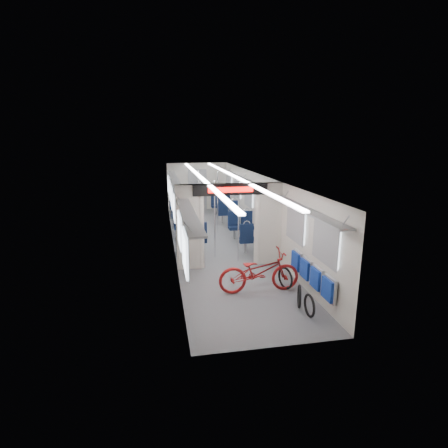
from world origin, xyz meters
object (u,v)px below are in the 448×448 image
(bike_hoop_a, at_px, (309,307))
(bike_hoop_b, at_px, (299,297))
(seat_bay_near_left, at_px, (189,229))
(seat_bay_far_right, at_px, (224,207))
(bicycle, at_px, (259,272))
(stanchion_near_right, at_px, (238,222))
(seat_bay_near_right, at_px, (247,230))
(stanchion_far_left, at_px, (199,202))
(stanchion_near_left, at_px, (215,220))
(flip_bench, at_px, (311,274))
(bike_hoop_c, at_px, (285,279))
(stanchion_far_right, at_px, (218,202))
(seat_bay_far_left, at_px, (182,207))

(bike_hoop_a, xyz_separation_m, bike_hoop_b, (-0.05, 0.41, 0.01))
(seat_bay_near_left, height_order, seat_bay_far_right, seat_bay_near_left)
(bicycle, distance_m, stanchion_near_right, 2.22)
(bicycle, relative_size, seat_bay_far_right, 0.94)
(seat_bay_near_left, relative_size, stanchion_near_right, 0.92)
(bicycle, relative_size, stanchion_near_right, 0.82)
(bike_hoop_b, relative_size, seat_bay_near_right, 0.25)
(bike_hoop_b, xyz_separation_m, stanchion_far_left, (-1.36, 6.42, 0.93))
(seat_bay_near_left, distance_m, seat_bay_far_right, 4.10)
(seat_bay_near_right, bearing_deg, stanchion_far_left, 125.07)
(bike_hoop_b, height_order, seat_bay_near_right, seat_bay_near_right)
(bike_hoop_a, distance_m, stanchion_near_left, 4.19)
(flip_bench, relative_size, stanchion_near_left, 0.91)
(seat_bay_near_left, bearing_deg, bike_hoop_c, -63.82)
(stanchion_near_right, xyz_separation_m, stanchion_far_left, (-0.73, 3.39, 0.00))
(seat_bay_near_right, bearing_deg, seat_bay_far_right, 90.00)
(bike_hoop_c, relative_size, stanchion_far_right, 0.24)
(seat_bay_far_left, relative_size, stanchion_near_left, 1.00)
(bike_hoop_a, bearing_deg, bike_hoop_b, 96.36)
(bike_hoop_b, bearing_deg, seat_bay_far_left, 102.48)
(flip_bench, xyz_separation_m, seat_bay_near_left, (-2.29, 4.48, -0.03))
(seat_bay_far_right, height_order, stanchion_near_left, stanchion_near_left)
(flip_bench, height_order, bike_hoop_b, flip_bench)
(bicycle, relative_size, stanchion_far_left, 0.82)
(bike_hoop_a, bearing_deg, flip_bench, 64.74)
(seat_bay_near_left, distance_m, seat_bay_near_right, 1.90)
(seat_bay_near_right, height_order, stanchion_far_left, stanchion_far_left)
(bike_hoop_c, height_order, stanchion_far_right, stanchion_far_right)
(stanchion_near_right, bearing_deg, bike_hoop_b, -78.34)
(seat_bay_near_right, relative_size, seat_bay_far_left, 0.85)
(flip_bench, bearing_deg, bike_hoop_b, -138.12)
(bike_hoop_b, height_order, seat_bay_far_left, seat_bay_far_left)
(seat_bay_far_right, height_order, stanchion_far_left, stanchion_far_left)
(seat_bay_far_left, height_order, stanchion_far_left, stanchion_far_left)
(bike_hoop_c, distance_m, seat_bay_far_right, 7.55)
(bike_hoop_c, relative_size, stanchion_near_right, 0.24)
(seat_bay_far_left, xyz_separation_m, seat_bay_far_right, (1.87, 0.01, -0.04))
(bicycle, distance_m, seat_bay_near_right, 3.64)
(bike_hoop_c, bearing_deg, seat_bay_near_left, 116.18)
(stanchion_near_right, relative_size, stanchion_far_right, 1.00)
(bike_hoop_c, relative_size, stanchion_far_left, 0.24)
(bike_hoop_b, xyz_separation_m, bike_hoop_c, (0.04, 0.95, 0.02))
(seat_bay_far_left, bearing_deg, bike_hoop_c, -75.72)
(bike_hoop_c, bearing_deg, bike_hoop_b, -92.48)
(flip_bench, height_order, seat_bay_far_left, seat_bay_far_left)
(bike_hoop_b, distance_m, seat_bay_near_right, 4.50)
(bike_hoop_a, bearing_deg, stanchion_far_right, 96.29)
(bicycle, relative_size, bike_hoop_b, 3.79)
(bike_hoop_c, xyz_separation_m, stanchion_far_right, (-0.73, 5.29, 0.90))
(stanchion_near_right, height_order, stanchion_far_left, same)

